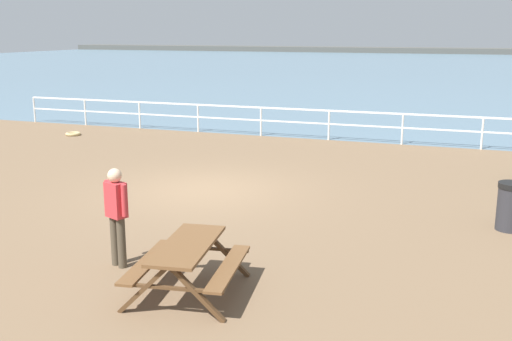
{
  "coord_description": "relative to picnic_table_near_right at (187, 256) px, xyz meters",
  "views": [
    {
      "loc": [
        6.02,
        -12.98,
        3.81
      ],
      "look_at": [
        1.64,
        -0.86,
        0.8
      ],
      "focal_mm": 42.19,
      "sensor_mm": 36.0,
      "label": 1
    }
  ],
  "objects": [
    {
      "name": "picnic_table_near_right",
      "position": [
        0.0,
        0.0,
        0.0
      ],
      "size": [
        1.77,
        2.0,
        0.8
      ],
      "rotation": [
        0.0,
        0.0,
        1.72
      ],
      "color": "brown",
      "rests_on": "ground"
    },
    {
      "name": "ground_plane",
      "position": [
        -2.25,
        5.52,
        -0.68
      ],
      "size": [
        30.0,
        24.0,
        0.2
      ],
      "primitive_type": "cube",
      "color": "brown"
    },
    {
      "name": "seaward_railing",
      "position": [
        -2.25,
        13.27,
        0.18
      ],
      "size": [
        23.07,
        0.07,
        1.08
      ],
      "color": "white",
      "rests_on": "ground"
    },
    {
      "name": "sea_band",
      "position": [
        -2.25,
        58.27,
        -0.58
      ],
      "size": [
        142.0,
        90.0,
        0.01
      ],
      "primitive_type": "cube",
      "color": "slate",
      "rests_on": "ground"
    },
    {
      "name": "litter_bin",
      "position": [
        4.62,
        4.76,
        -0.1
      ],
      "size": [
        0.55,
        0.55,
        0.95
      ],
      "color": "#2D2D33",
      "rests_on": "ground"
    },
    {
      "name": "visitor",
      "position": [
        -1.54,
        0.56,
        0.36
      ],
      "size": [
        0.5,
        0.33,
        1.66
      ],
      "rotation": [
        0.0,
        0.0,
        1.19
      ],
      "color": "#4C4233",
      "rests_on": "ground"
    },
    {
      "name": "rope_coil",
      "position": [
        -10.15,
        10.99,
        -0.53
      ],
      "size": [
        0.55,
        0.55,
        0.11
      ],
      "primitive_type": "torus",
      "color": "tan",
      "rests_on": "ground"
    },
    {
      "name": "distant_shoreline",
      "position": [
        -2.25,
        101.27,
        -0.58
      ],
      "size": [
        142.0,
        6.0,
        1.8
      ],
      "primitive_type": "cube",
      "color": "#4C4C47",
      "rests_on": "ground"
    }
  ]
}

